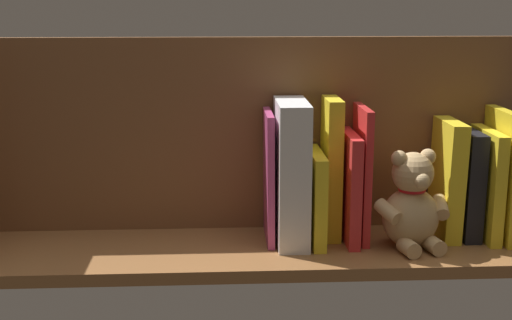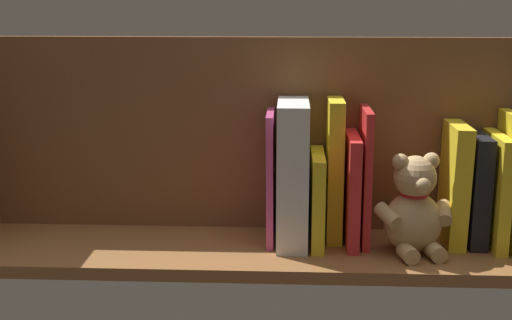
{
  "view_description": "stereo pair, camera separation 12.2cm",
  "coord_description": "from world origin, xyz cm",
  "views": [
    {
      "loc": [
        6.37,
        118.97,
        43.4
      ],
      "look_at": [
        0.0,
        0.0,
        15.55
      ],
      "focal_mm": 49.33,
      "sensor_mm": 36.0,
      "label": 1
    },
    {
      "loc": [
        -5.85,
        119.0,
        43.4
      ],
      "look_at": [
        0.0,
        0.0,
        15.55
      ],
      "focal_mm": 49.33,
      "sensor_mm": 36.0,
      "label": 2
    }
  ],
  "objects": [
    {
      "name": "book_2",
      "position": [
        -42.12,
        -2.23,
        10.0
      ],
      "size": [
        2.13,
        13.84,
        20.0
      ],
      "primitive_type": "cube",
      "color": "yellow",
      "rests_on": "ground_plane"
    },
    {
      "name": "teddy_bear",
      "position": [
        -27.3,
        2.39,
        7.72
      ],
      "size": [
        13.93,
        12.66,
        17.55
      ],
      "rotation": [
        0.0,
        0.0,
        0.21
      ],
      "color": "tan",
      "rests_on": "ground_plane"
    },
    {
      "name": "book_9",
      "position": [
        -2.46,
        -2.97,
        11.76
      ],
      "size": [
        1.43,
        12.35,
        23.53
      ],
      "primitive_type": "cube",
      "rotation": [
        0.0,
        0.01,
        0.0
      ],
      "color": "#B23F72",
      "rests_on": "ground_plane"
    },
    {
      "name": "dictionary_thick_white",
      "position": [
        -6.41,
        -1.66,
        12.79
      ],
      "size": [
        5.45,
        14.77,
        25.58
      ],
      "primitive_type": "cube",
      "color": "silver",
      "rests_on": "ground_plane"
    },
    {
      "name": "book_1",
      "position": [
        -44.7,
        -1.96,
        11.8
      ],
      "size": [
        2.14,
        14.38,
        23.63
      ],
      "primitive_type": "cube",
      "rotation": [
        0.0,
        0.01,
        0.0
      ],
      "color": "yellow",
      "rests_on": "ground_plane"
    },
    {
      "name": "shelf_back_panel",
      "position": [
        0.0,
        -10.3,
        18.08
      ],
      "size": [
        107.51,
        1.5,
        36.17
      ],
      "primitive_type": "cube",
      "color": "brown",
      "rests_on": "ground_plane"
    },
    {
      "name": "book_4",
      "position": [
        -35.19,
        -3.15,
        10.79
      ],
      "size": [
        3.39,
        11.99,
        21.63
      ],
      "primitive_type": "cube",
      "rotation": [
        0.0,
        -0.02,
        0.0
      ],
      "color": "yellow",
      "rests_on": "ground_plane"
    },
    {
      "name": "book_6",
      "position": [
        -16.95,
        -2.11,
        9.86
      ],
      "size": [
        2.05,
        14.08,
        19.72
      ],
      "primitive_type": "cube",
      "color": "red",
      "rests_on": "ground_plane"
    },
    {
      "name": "book_7",
      "position": [
        -13.95,
        -4.26,
        12.83
      ],
      "size": [
        2.74,
        9.78,
        25.66
      ],
      "primitive_type": "cube",
      "color": "yellow",
      "rests_on": "ground_plane"
    },
    {
      "name": "book_8",
      "position": [
        -10.86,
        -1.82,
        8.21
      ],
      "size": [
        2.25,
        14.66,
        16.43
      ],
      "primitive_type": "cube",
      "color": "yellow",
      "rests_on": "ground_plane"
    },
    {
      "name": "book_5",
      "position": [
        -19.26,
        -2.88,
        12.15
      ],
      "size": [
        1.36,
        12.54,
        24.29
      ],
      "primitive_type": "cube",
      "color": "red",
      "rests_on": "ground_plane"
    },
    {
      "name": "book_3",
      "position": [
        -38.88,
        -3.3,
        9.86
      ],
      "size": [
        3.23,
        11.7,
        19.74
      ],
      "primitive_type": "cube",
      "rotation": [
        0.0,
        -0.01,
        0.0
      ],
      "color": "black",
      "rests_on": "ground_plane"
    },
    {
      "name": "ground_plane",
      "position": [
        0.0,
        0.0,
        -1.1
      ],
      "size": [
        107.51,
        25.09,
        2.2
      ],
      "primitive_type": "cube",
      "color": "brown"
    }
  ]
}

